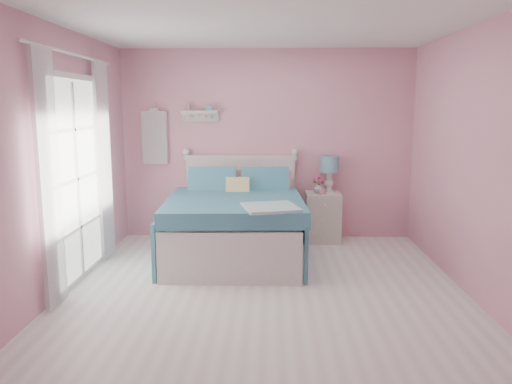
{
  "coord_description": "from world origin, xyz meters",
  "views": [
    {
      "loc": [
        0.05,
        -4.67,
        1.83
      ],
      "look_at": [
        -0.12,
        1.2,
        0.82
      ],
      "focal_mm": 35.0,
      "sensor_mm": 36.0,
      "label": 1
    }
  ],
  "objects_px": {
    "nightstand": "(323,217)",
    "table_lamp": "(330,167)",
    "vase": "(319,188)",
    "teacup": "(322,191)",
    "bed": "(236,225)"
  },
  "relations": [
    {
      "from": "bed",
      "to": "nightstand",
      "type": "distance_m",
      "value": 1.37
    },
    {
      "from": "bed",
      "to": "vase",
      "type": "xyz_separation_m",
      "value": [
        1.07,
        0.74,
        0.35
      ]
    },
    {
      "from": "table_lamp",
      "to": "teacup",
      "type": "distance_m",
      "value": 0.38
    },
    {
      "from": "nightstand",
      "to": "table_lamp",
      "type": "height_order",
      "value": "table_lamp"
    },
    {
      "from": "vase",
      "to": "teacup",
      "type": "relative_size",
      "value": 1.66
    },
    {
      "from": "nightstand",
      "to": "table_lamp",
      "type": "xyz_separation_m",
      "value": [
        0.09,
        0.09,
        0.68
      ]
    },
    {
      "from": "table_lamp",
      "to": "vase",
      "type": "height_order",
      "value": "table_lamp"
    },
    {
      "from": "nightstand",
      "to": "vase",
      "type": "xyz_separation_m",
      "value": [
        -0.07,
        -0.02,
        0.41
      ]
    },
    {
      "from": "table_lamp",
      "to": "teacup",
      "type": "relative_size",
      "value": 5.5
    },
    {
      "from": "bed",
      "to": "vase",
      "type": "relative_size",
      "value": 13.72
    },
    {
      "from": "nightstand",
      "to": "teacup",
      "type": "height_order",
      "value": "teacup"
    },
    {
      "from": "vase",
      "to": "bed",
      "type": "bearing_deg",
      "value": -145.25
    },
    {
      "from": "bed",
      "to": "teacup",
      "type": "bearing_deg",
      "value": 28.21
    },
    {
      "from": "bed",
      "to": "table_lamp",
      "type": "xyz_separation_m",
      "value": [
        1.22,
        0.85,
        0.62
      ]
    },
    {
      "from": "bed",
      "to": "vase",
      "type": "distance_m",
      "value": 1.35
    }
  ]
}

